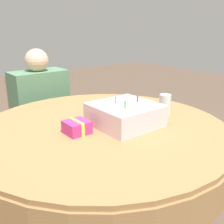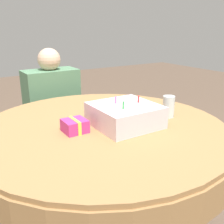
# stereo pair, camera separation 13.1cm
# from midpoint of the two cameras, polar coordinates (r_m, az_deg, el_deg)

# --- Properties ---
(dining_table) EXTENTS (1.27, 1.27, 0.77)m
(dining_table) POSITION_cam_midpoint_polar(r_m,az_deg,el_deg) (1.35, 0.68, -6.31)
(dining_table) COLOR #9E7547
(dining_table) RESTS_ON ground_plane
(chair) EXTENTS (0.42, 0.42, 0.87)m
(chair) POSITION_cam_midpoint_polar(r_m,az_deg,el_deg) (2.27, -11.60, -2.19)
(chair) COLOR #A37A4C
(chair) RESTS_ON ground_plane
(person) EXTENTS (0.42, 0.32, 1.09)m
(person) POSITION_cam_midpoint_polar(r_m,az_deg,el_deg) (2.13, -10.98, 1.66)
(person) COLOR #DBB293
(person) RESTS_ON ground_plane
(birthday_cake) EXTENTS (0.30, 0.30, 0.14)m
(birthday_cake) POSITION_cam_midpoint_polar(r_m,az_deg,el_deg) (1.30, 5.67, -0.69)
(birthday_cake) COLOR silver
(birthday_cake) RESTS_ON dining_table
(drinking_glass) EXTENTS (0.06, 0.06, 0.12)m
(drinking_glass) POSITION_cam_midpoint_polar(r_m,az_deg,el_deg) (1.46, 14.72, 1.11)
(drinking_glass) COLOR silver
(drinking_glass) RESTS_ON dining_table
(gift_box) EXTENTS (0.11, 0.11, 0.06)m
(gift_box) POSITION_cam_midpoint_polar(r_m,az_deg,el_deg) (1.23, -5.10, -3.07)
(gift_box) COLOR #D13384
(gift_box) RESTS_ON dining_table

